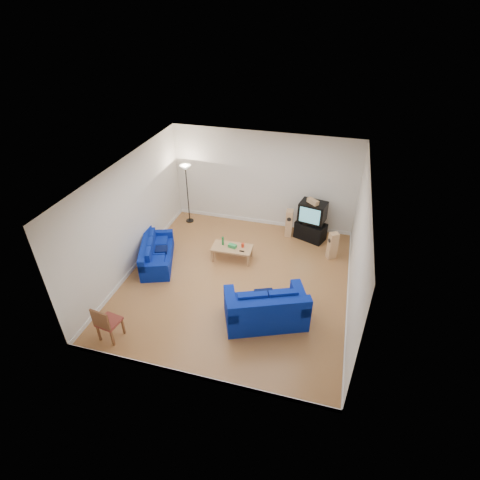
% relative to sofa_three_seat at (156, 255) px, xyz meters
% --- Properties ---
extents(room, '(6.01, 6.51, 3.21)m').
position_rel_sofa_three_seat_xyz_m(room, '(2.50, -0.19, 1.28)').
color(room, brown).
rests_on(room, ground).
extents(sofa_three_seat, '(1.40, 2.03, 0.72)m').
position_rel_sofa_three_seat_xyz_m(sofa_three_seat, '(0.00, 0.00, 0.00)').
color(sofa_three_seat, navy).
rests_on(sofa_three_seat, ground).
extents(sofa_loveseat, '(2.18, 1.72, 0.96)m').
position_rel_sofa_three_seat_xyz_m(sofa_loveseat, '(3.60, -1.47, 0.09)').
color(sofa_loveseat, navy).
rests_on(sofa_loveseat, ground).
extents(coffee_table, '(1.20, 0.63, 0.43)m').
position_rel_sofa_three_seat_xyz_m(coffee_table, '(2.11, 0.76, 0.11)').
color(coffee_table, tan).
rests_on(coffee_table, ground).
extents(bottle, '(0.08, 0.08, 0.27)m').
position_rel_sofa_three_seat_xyz_m(bottle, '(1.81, 0.81, 0.29)').
color(bottle, '#197233').
rests_on(bottle, coffee_table).
extents(tissue_box, '(0.26, 0.18, 0.10)m').
position_rel_sofa_three_seat_xyz_m(tissue_box, '(2.12, 0.75, 0.21)').
color(tissue_box, green).
rests_on(tissue_box, coffee_table).
extents(red_canister, '(0.11, 0.11, 0.12)m').
position_rel_sofa_three_seat_xyz_m(red_canister, '(2.40, 0.85, 0.22)').
color(red_canister, red).
rests_on(red_canister, coffee_table).
extents(remote, '(0.15, 0.05, 0.02)m').
position_rel_sofa_three_seat_xyz_m(remote, '(2.44, 0.62, 0.17)').
color(remote, black).
rests_on(remote, coffee_table).
extents(tv_stand, '(1.06, 0.82, 0.57)m').
position_rel_sofa_three_seat_xyz_m(tv_stand, '(4.21, 2.51, 0.02)').
color(tv_stand, black).
rests_on(tv_stand, ground).
extents(av_receiver, '(0.46, 0.39, 0.10)m').
position_rel_sofa_three_seat_xyz_m(av_receiver, '(4.17, 2.47, 0.35)').
color(av_receiver, black).
rests_on(av_receiver, tv_stand).
extents(television, '(0.91, 0.74, 0.62)m').
position_rel_sofa_three_seat_xyz_m(television, '(4.21, 2.52, 0.71)').
color(television, black).
rests_on(television, av_receiver).
extents(centre_speaker, '(0.39, 0.37, 0.14)m').
position_rel_sofa_three_seat_xyz_m(centre_speaker, '(4.18, 2.47, 1.09)').
color(centre_speaker, tan).
rests_on(centre_speaker, television).
extents(speaker_left, '(0.23, 0.30, 0.93)m').
position_rel_sofa_three_seat_xyz_m(speaker_left, '(3.51, 2.50, 0.20)').
color(speaker_left, tan).
rests_on(speaker_left, ground).
extents(speaker_right, '(0.32, 0.30, 0.86)m').
position_rel_sofa_three_seat_xyz_m(speaker_right, '(4.95, 1.62, 0.16)').
color(speaker_right, tan).
rests_on(speaker_right, ground).
extents(floor_lamp, '(0.35, 0.35, 2.07)m').
position_rel_sofa_three_seat_xyz_m(floor_lamp, '(0.05, 2.51, 1.44)').
color(floor_lamp, black).
rests_on(floor_lamp, ground).
extents(dining_chair, '(0.53, 0.53, 0.97)m').
position_rel_sofa_three_seat_xyz_m(dining_chair, '(0.28, -2.96, 0.27)').
color(dining_chair, brown).
rests_on(dining_chair, ground).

